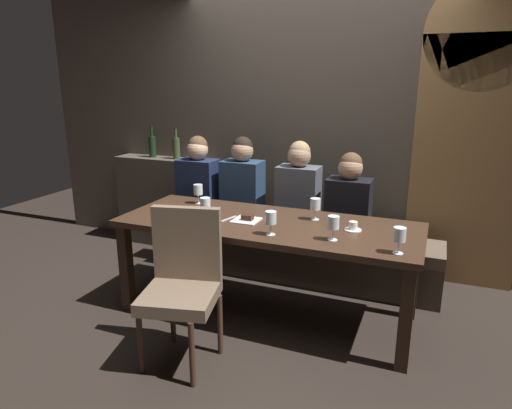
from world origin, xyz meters
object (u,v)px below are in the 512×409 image
(wine_glass_near_left, at_px, (315,205))
(espresso_cup, at_px, (353,227))
(chair_near_side, at_px, (183,277))
(wine_bottle_dark_red, at_px, (152,146))
(wine_bottle_pale_label, at_px, (176,147))
(diner_far_end, at_px, (298,189))
(wine_glass_far_right, at_px, (333,223))
(diner_bearded, at_px, (242,183))
(dessert_plate, at_px, (247,219))
(banquette_bench, at_px, (295,254))
(fork_on_table, at_px, (229,219))
(wine_glass_far_left, at_px, (198,191))
(diner_redhead, at_px, (198,181))
(wine_glass_end_right, at_px, (400,235))
(wine_glass_end_left, at_px, (271,219))
(diner_near_end, at_px, (349,199))
(wine_glass_center_back, at_px, (205,204))
(dining_table, at_px, (267,233))

(wine_glass_near_left, height_order, espresso_cup, wine_glass_near_left)
(chair_near_side, height_order, wine_glass_near_left, chair_near_side)
(wine_bottle_dark_red, xyz_separation_m, wine_bottle_pale_label, (0.29, 0.00, 0.00))
(espresso_cup, bearing_deg, diner_far_end, 131.57)
(wine_bottle_dark_red, relative_size, wine_glass_far_right, 1.99)
(diner_bearded, bearing_deg, dessert_plate, -64.07)
(banquette_bench, bearing_deg, dessert_plate, -101.31)
(fork_on_table, bearing_deg, wine_glass_far_left, 159.97)
(chair_near_side, relative_size, wine_bottle_dark_red, 3.01)
(wine_bottle_dark_red, bearing_deg, banquette_bench, -11.38)
(wine_glass_far_left, bearing_deg, diner_redhead, 119.08)
(diner_redhead, bearing_deg, wine_glass_far_left, -60.92)
(chair_near_side, height_order, diner_redhead, diner_redhead)
(chair_near_side, bearing_deg, wine_glass_end_right, 19.30)
(diner_redhead, xyz_separation_m, diner_far_end, (0.96, 0.05, -0.00))
(chair_near_side, distance_m, espresso_cup, 1.20)
(diner_bearded, distance_m, wine_glass_end_right, 1.78)
(wine_glass_far_left, distance_m, wine_glass_end_left, 0.98)
(diner_bearded, distance_m, wine_bottle_pale_label, 0.98)
(banquette_bench, distance_m, wine_glass_far_left, 1.05)
(diner_near_end, relative_size, dessert_plate, 3.84)
(banquette_bench, relative_size, diner_redhead, 3.12)
(wine_bottle_pale_label, bearing_deg, wine_glass_end_left, -40.42)
(diner_far_end, bearing_deg, banquette_bench, -125.65)
(diner_bearded, height_order, wine_glass_far_left, diner_bearded)
(fork_on_table, bearing_deg, chair_near_side, -74.51)
(wine_glass_end_right, bearing_deg, espresso_cup, 135.15)
(wine_glass_far_right, xyz_separation_m, wine_glass_center_back, (-0.98, 0.10, -0.00))
(banquette_bench, bearing_deg, wine_glass_end_right, -46.24)
(banquette_bench, distance_m, wine_glass_end_left, 1.15)
(chair_near_side, relative_size, fork_on_table, 5.76)
(wine_glass_end_right, bearing_deg, diner_redhead, 153.14)
(chair_near_side, distance_m, diner_redhead, 1.57)
(diner_redhead, relative_size, dessert_plate, 4.21)
(wine_bottle_pale_label, xyz_separation_m, wine_glass_near_left, (1.72, -0.86, -0.21))
(wine_bottle_pale_label, xyz_separation_m, wine_glass_center_back, (0.96, -1.15, -0.22))
(wine_glass_end_right, bearing_deg, dining_table, 163.01)
(wine_glass_near_left, height_order, wine_glass_end_left, same)
(diner_redhead, bearing_deg, diner_far_end, 2.83)
(wine_glass_near_left, bearing_deg, diner_near_end, 73.16)
(wine_glass_end_right, bearing_deg, wine_glass_near_left, 143.66)
(wine_glass_near_left, bearing_deg, chair_near_side, -123.53)
(wine_glass_far_right, bearing_deg, diner_far_end, 119.20)
(wine_glass_far_left, bearing_deg, wine_glass_center_back, -53.91)
(diner_far_end, xyz_separation_m, wine_glass_end_left, (0.11, -0.98, 0.03))
(wine_glass_end_right, relative_size, espresso_cup, 1.37)
(dining_table, xyz_separation_m, diner_redhead, (-0.95, 0.67, 0.18))
(diner_near_end, height_order, wine_glass_far_right, diner_near_end)
(diner_bearded, bearing_deg, fork_on_table, -73.64)
(fork_on_table, bearing_deg, wine_glass_far_right, 4.42)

